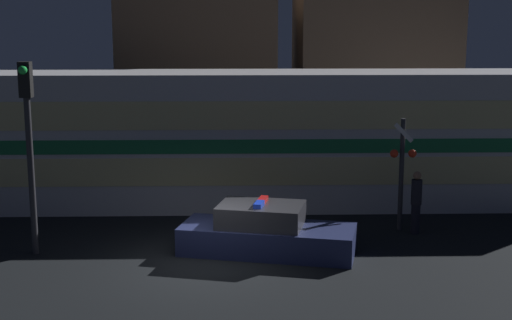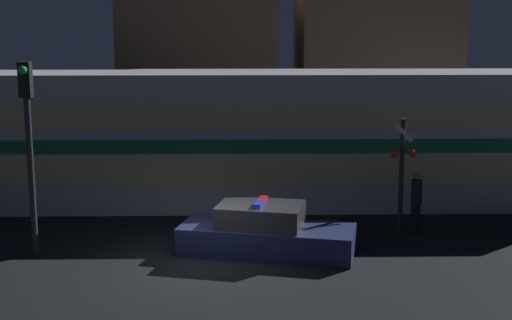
# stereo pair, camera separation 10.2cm
# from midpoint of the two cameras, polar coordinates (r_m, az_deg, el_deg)

# --- Properties ---
(ground_plane) EXTENTS (120.00, 120.00, 0.00)m
(ground_plane) POSITION_cam_midpoint_polar(r_m,az_deg,el_deg) (18.05, -4.42, -8.47)
(ground_plane) COLOR black
(train) EXTENTS (22.58, 3.21, 4.42)m
(train) POSITION_cam_midpoint_polar(r_m,az_deg,el_deg) (23.71, -0.87, 1.73)
(train) COLOR silver
(train) RESTS_ON ground_plane
(police_car) EXTENTS (4.84, 2.74, 1.43)m
(police_car) POSITION_cam_midpoint_polar(r_m,az_deg,el_deg) (18.87, 0.65, -5.87)
(police_car) COLOR navy
(police_car) RESTS_ON ground_plane
(pedestrian) EXTENTS (0.31, 0.31, 1.83)m
(pedestrian) POSITION_cam_midpoint_polar(r_m,az_deg,el_deg) (20.97, 12.55, -3.29)
(pedestrian) COLOR black
(pedestrian) RESTS_ON ground_plane
(crossing_signal_near) EXTENTS (0.77, 0.33, 3.29)m
(crossing_signal_near) POSITION_cam_midpoint_polar(r_m,az_deg,el_deg) (21.01, 11.46, -0.59)
(crossing_signal_near) COLOR #2D2D33
(crossing_signal_near) RESTS_ON ground_plane
(traffic_light_corner) EXTENTS (0.30, 0.46, 5.03)m
(traffic_light_corner) POSITION_cam_midpoint_polar(r_m,az_deg,el_deg) (19.10, -17.88, 2.03)
(traffic_light_corner) COLOR #2D2D33
(traffic_light_corner) RESTS_ON ground_plane
(building_left) EXTENTS (6.63, 4.30, 9.03)m
(building_left) POSITION_cam_midpoint_polar(r_m,az_deg,el_deg) (31.26, -4.71, 8.13)
(building_left) COLOR brown
(building_left) RESTS_ON ground_plane
(building_center) EXTENTS (6.68, 5.86, 7.49)m
(building_center) POSITION_cam_midpoint_polar(r_m,az_deg,el_deg) (32.68, 9.07, 6.80)
(building_center) COLOR brown
(building_center) RESTS_ON ground_plane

